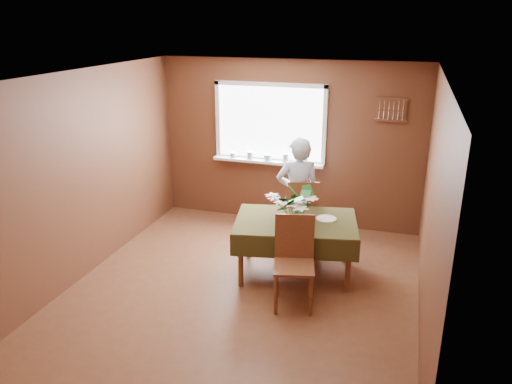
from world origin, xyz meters
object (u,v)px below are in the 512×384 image
(flower_bouquet, at_px, (293,205))
(seated_woman, at_px, (298,195))
(dining_table, at_px, (296,227))
(chair_far, at_px, (301,212))
(chair_near, at_px, (294,258))

(flower_bouquet, bearing_deg, seated_woman, 98.86)
(dining_table, relative_size, chair_far, 1.61)
(dining_table, xyz_separation_m, seated_woman, (-0.13, 0.67, 0.17))
(chair_near, relative_size, seated_woman, 0.64)
(chair_far, bearing_deg, flower_bouquet, 78.82)
(seated_woman, height_order, flower_bouquet, seated_woman)
(dining_table, bearing_deg, flower_bouquet, -99.06)
(chair_far, relative_size, seated_woman, 0.64)
(chair_far, bearing_deg, dining_table, 79.87)
(chair_far, bearing_deg, chair_near, 82.31)
(dining_table, height_order, chair_near, chair_near)
(chair_far, distance_m, seated_woman, 0.25)
(chair_far, height_order, flower_bouquet, flower_bouquet)
(flower_bouquet, bearing_deg, chair_near, -74.51)
(dining_table, relative_size, seated_woman, 1.03)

